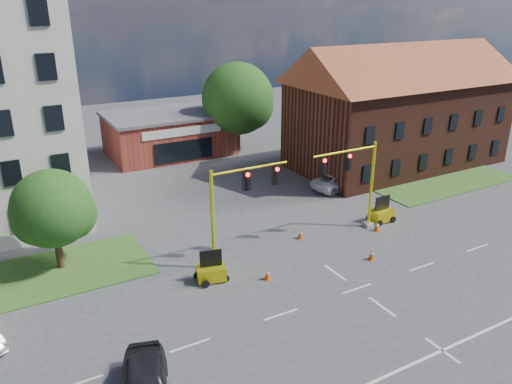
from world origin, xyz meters
TOP-DOWN VIEW (x-y plane):
  - ground at (0.00, 0.00)m, footprint 120.00×120.00m
  - grass_verge_ne at (18.00, 9.00)m, footprint 14.00×4.00m
  - lane_markings at (0.00, -3.00)m, footprint 60.00×36.00m
  - brick_shop at (0.00, 29.98)m, footprint 12.40×8.40m
  - townhouse_row at (18.00, 16.00)m, footprint 21.00×11.00m
  - tree_large at (6.87, 27.08)m, footprint 7.71×7.34m
  - tree_nw_front at (-13.77, 10.58)m, footprint 4.82×4.59m
  - signal_mast_west at (-4.36, 6.00)m, footprint 5.30×0.60m
  - signal_mast_east at (4.36, 6.00)m, footprint 5.30×0.60m
  - trailer_west at (-6.72, 4.79)m, footprint 1.84×1.46m
  - trailer_east at (7.41, 6.22)m, footprint 1.65×1.11m
  - cone_a at (-3.86, 3.30)m, footprint 0.40×0.40m
  - cone_b at (0.74, 6.75)m, footprint 0.40×0.40m
  - cone_c at (2.94, 2.18)m, footprint 0.40×0.40m
  - cone_d at (6.05, 5.14)m, footprint 0.40×0.40m
  - pickup_white at (8.83, 13.13)m, footprint 5.21×3.07m
  - sedan_dark at (-12.79, -2.28)m, footprint 3.08×4.97m

SIDE VIEW (x-z plane):
  - ground at x=0.00m, z-range 0.00..0.00m
  - lane_markings at x=0.00m, z-range 0.00..0.01m
  - grass_verge_ne at x=18.00m, z-range 0.00..0.08m
  - cone_a at x=-3.86m, z-range -0.01..0.69m
  - cone_b at x=0.74m, z-range -0.01..0.69m
  - cone_c at x=2.94m, z-range -0.01..0.69m
  - cone_d at x=6.05m, z-range -0.01..0.69m
  - trailer_west at x=-6.72m, z-range -0.34..1.49m
  - trailer_east at x=7.41m, z-range -0.35..1.51m
  - pickup_white at x=8.83m, z-range 0.00..1.36m
  - sedan_dark at x=-12.79m, z-range 0.00..1.58m
  - brick_shop at x=0.00m, z-range 0.01..4.31m
  - tree_nw_front at x=-13.77m, z-range 0.62..6.78m
  - signal_mast_west at x=-4.36m, z-range 0.82..7.02m
  - signal_mast_east at x=4.36m, z-range 0.82..7.02m
  - tree_large at x=6.87m, z-range 0.73..10.00m
  - townhouse_row at x=18.00m, z-range 0.18..11.68m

